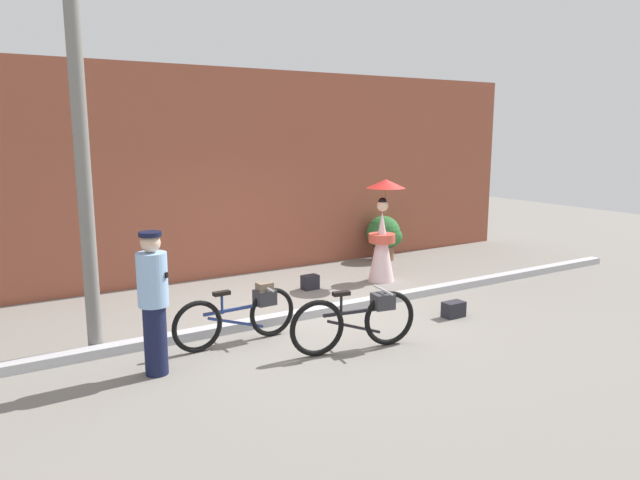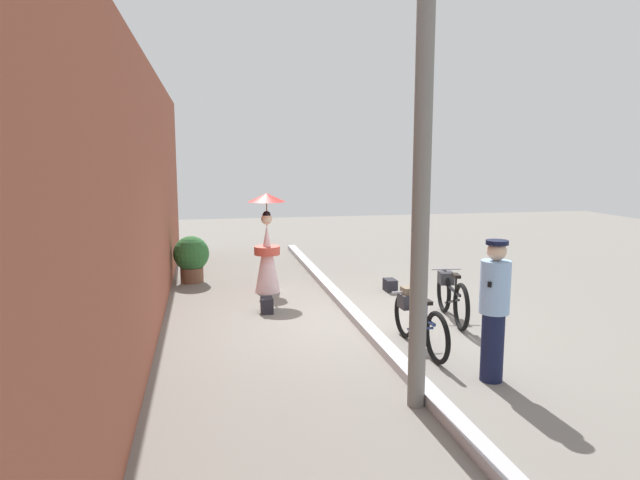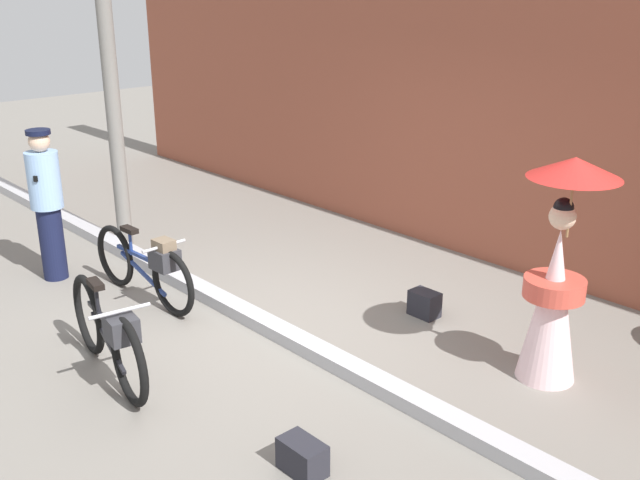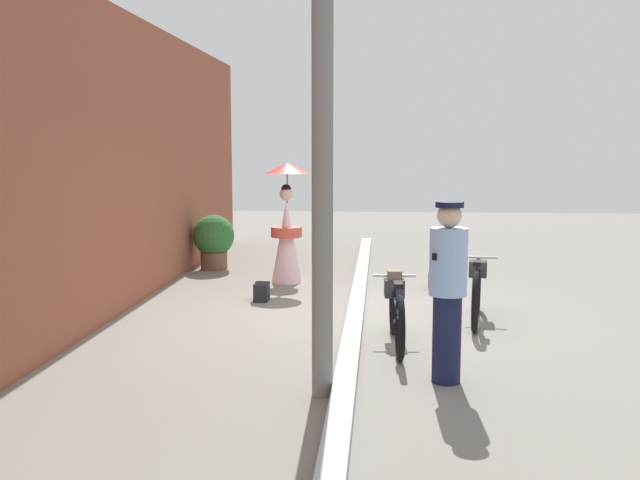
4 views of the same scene
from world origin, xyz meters
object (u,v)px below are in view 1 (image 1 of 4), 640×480
at_px(backpack_spare, 454,309).
at_px(bicycle_near_officer, 242,313).
at_px(bicycle_far_side, 358,319).
at_px(person_officer, 153,300).
at_px(backpack_on_pavement, 310,282).
at_px(person_with_parasol, 383,233).
at_px(utility_pole, 82,160).
at_px(potted_plant_by_door, 385,236).

bearing_deg(backpack_spare, bicycle_near_officer, 167.94).
distance_m(bicycle_near_officer, backpack_spare, 3.21).
height_order(bicycle_far_side, backpack_spare, bicycle_far_side).
height_order(person_officer, backpack_on_pavement, person_officer).
bearing_deg(bicycle_far_side, person_with_parasol, 47.66).
height_order(backpack_on_pavement, utility_pole, utility_pole).
height_order(person_with_parasol, backpack_on_pavement, person_with_parasol).
bearing_deg(backpack_on_pavement, potted_plant_by_door, 25.76).
height_order(backpack_on_pavement, backpack_spare, backpack_on_pavement).
xyz_separation_m(bicycle_near_officer, person_with_parasol, (3.56, 1.65, 0.50)).
distance_m(bicycle_far_side, person_with_parasol, 3.63).
distance_m(person_officer, potted_plant_by_door, 6.94).
relative_size(person_officer, backpack_spare, 5.01).
relative_size(bicycle_far_side, backpack_spare, 5.21).
distance_m(person_officer, person_with_parasol, 5.25).
xyz_separation_m(person_officer, potted_plant_by_door, (5.98, 3.50, -0.35)).
height_order(bicycle_far_side, person_with_parasol, person_with_parasol).
distance_m(potted_plant_by_door, backpack_on_pavement, 2.92).
distance_m(bicycle_near_officer, bicycle_far_side, 1.52).
bearing_deg(person_with_parasol, backpack_on_pavement, 173.58).
distance_m(person_with_parasol, backpack_spare, 2.48).
bearing_deg(person_with_parasol, person_officer, -156.67).
bearing_deg(utility_pole, bicycle_far_side, -30.40).
height_order(bicycle_far_side, person_officer, person_officer).
xyz_separation_m(backpack_on_pavement, utility_pole, (-3.82, -1.15, 2.27)).
height_order(person_with_parasol, utility_pole, utility_pole).
distance_m(person_officer, utility_pole, 1.93).
relative_size(bicycle_far_side, potted_plant_by_door, 1.80).
bearing_deg(backpack_on_pavement, bicycle_near_officer, -139.36).
height_order(potted_plant_by_door, backpack_on_pavement, potted_plant_by_door).
bearing_deg(bicycle_near_officer, person_officer, -161.14).
xyz_separation_m(person_officer, utility_pole, (-0.45, 1.10, 1.52)).
bearing_deg(backpack_on_pavement, person_with_parasol, -6.42).
xyz_separation_m(bicycle_far_side, backpack_on_pavement, (0.97, 2.82, -0.27)).
relative_size(person_officer, utility_pole, 0.34).
relative_size(person_officer, backpack_on_pavement, 5.74).
distance_m(person_with_parasol, backpack_on_pavement, 1.65).
height_order(bicycle_near_officer, potted_plant_by_door, potted_plant_by_door).
height_order(bicycle_near_officer, utility_pole, utility_pole).
xyz_separation_m(person_with_parasol, backpack_on_pavement, (-1.45, 0.16, -0.77)).
relative_size(bicycle_far_side, person_officer, 1.04).
xyz_separation_m(bicycle_near_officer, potted_plant_by_door, (4.72, 3.07, 0.13)).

